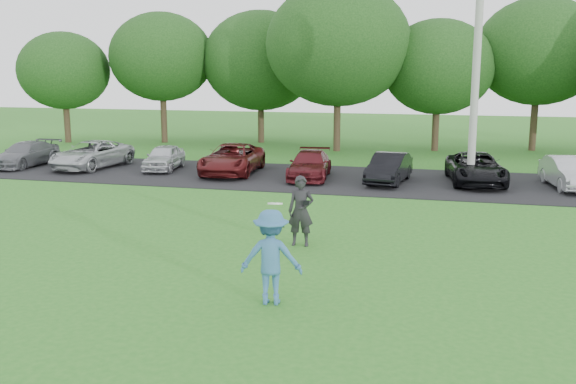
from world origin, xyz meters
name	(u,v)px	position (x,y,z in m)	size (l,w,h in m)	color
ground	(244,288)	(0.00, 0.00, 0.00)	(100.00, 100.00, 0.00)	#277020
parking_lot	(348,179)	(0.00, 13.00, 0.01)	(32.00, 6.50, 0.03)	black
utility_pole	(477,47)	(4.59, 12.78, 5.04)	(0.28, 0.28, 10.08)	#A9AAA4
frisbee_player	(271,257)	(0.74, -0.63, 0.89)	(1.24, 0.84, 2.01)	teal
camera_bystander	(301,211)	(0.36, 3.36, 0.87)	(0.67, 0.47, 1.74)	black
parked_cars	(354,165)	(0.19, 13.04, 0.59)	(30.70, 4.71, 1.21)	slate
tree_row	(409,56)	(1.51, 22.76, 4.91)	(42.39, 9.85, 8.64)	#38281C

